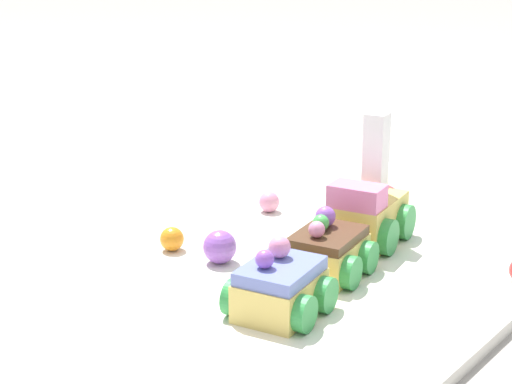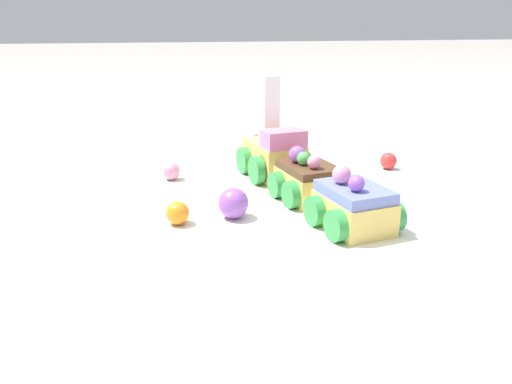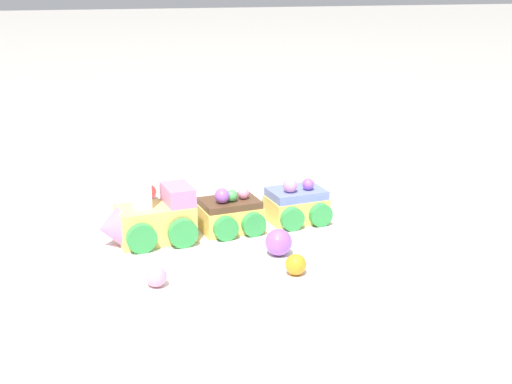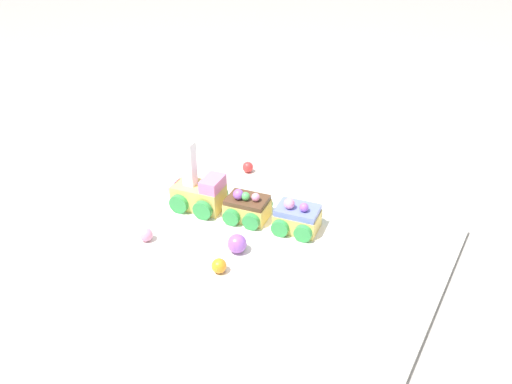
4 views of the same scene
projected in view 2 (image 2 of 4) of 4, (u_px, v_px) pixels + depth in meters
The scene contains 9 objects.
ground_plane at pixel (267, 208), 0.58m from camera, with size 10.00×10.00×0.00m, color gray.
display_board at pixel (267, 203), 0.58m from camera, with size 0.72×0.43×0.01m, color white.
cake_train_locomotive at pixel (271, 152), 0.65m from camera, with size 0.12×0.09×0.13m.
cake_car_chocolate at pixel (308, 181), 0.57m from camera, with size 0.08×0.08×0.06m.
cake_car_blueberry at pixel (353, 207), 0.48m from camera, with size 0.08×0.08×0.06m.
gumball_pink at pixel (171, 171), 0.64m from camera, with size 0.02×0.02×0.02m, color pink.
gumball_purple at pixel (233, 203), 0.51m from camera, with size 0.03×0.03×0.03m, color #9956C6.
gumball_orange at pixel (178, 213), 0.50m from camera, with size 0.02×0.02×0.02m, color orange.
gumball_red at pixel (388, 161), 0.68m from camera, with size 0.02×0.02×0.02m, color red.
Camera 2 is at (-0.52, 0.13, 0.20)m, focal length 35.00 mm.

